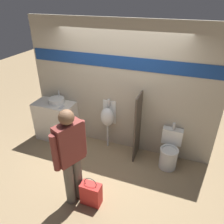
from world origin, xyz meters
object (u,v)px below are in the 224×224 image
(urinal_near_counter, at_px, (108,117))
(person_in_vest, at_px, (71,155))
(toilet, at_px, (169,152))
(sink_basin, at_px, (57,101))
(cell_phone, at_px, (62,107))
(shopping_bag, at_px, (91,194))

(urinal_near_counter, distance_m, person_in_vest, 1.56)
(toilet, bearing_deg, person_in_vest, -134.06)
(urinal_near_counter, bearing_deg, sink_basin, -176.22)
(sink_basin, height_order, cell_phone, sink_basin)
(cell_phone, relative_size, toilet, 0.16)
(cell_phone, relative_size, shopping_bag, 0.26)
(urinal_near_counter, bearing_deg, shopping_bag, -78.37)
(urinal_near_counter, distance_m, toilet, 1.44)
(person_in_vest, xyz_separation_m, shopping_bag, (0.30, 0.01, -0.73))
(toilet, bearing_deg, shopping_bag, -127.27)
(person_in_vest, height_order, shopping_bag, person_in_vest)
(urinal_near_counter, xyz_separation_m, person_in_vest, (0.02, -1.55, 0.20))
(person_in_vest, relative_size, shopping_bag, 3.10)
(cell_phone, xyz_separation_m, toilet, (2.34, 0.07, -0.59))
(sink_basin, relative_size, cell_phone, 2.51)
(sink_basin, height_order, urinal_near_counter, sink_basin)
(urinal_near_counter, relative_size, person_in_vest, 0.66)
(person_in_vest, bearing_deg, toilet, -20.77)
(sink_basin, distance_m, urinal_near_counter, 1.21)
(cell_phone, height_order, urinal_near_counter, urinal_near_counter)
(urinal_near_counter, relative_size, shopping_bag, 2.06)
(sink_basin, distance_m, cell_phone, 0.27)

